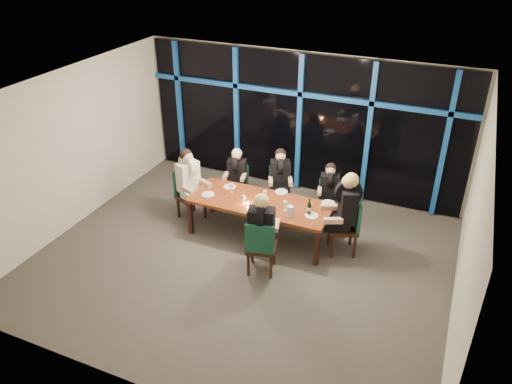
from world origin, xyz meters
TOP-DOWN VIEW (x-y plane):
  - room at (0.00, 0.00)m, footprint 7.04×7.00m
  - window_wall at (0.01, 2.93)m, footprint 6.86×0.43m
  - dining_table at (0.00, 0.80)m, footprint 2.60×1.00m
  - chair_far_left at (-0.88, 1.70)m, footprint 0.48×0.48m
  - chair_far_mid at (-0.03, 1.87)m, footprint 0.57×0.57m
  - chair_far_right at (1.00, 1.84)m, footprint 0.49×0.49m
  - chair_end_left at (-1.59, 0.89)m, footprint 0.61×0.61m
  - chair_end_right at (1.62, 0.95)m, footprint 0.66×0.66m
  - chair_near_mid at (0.45, -0.24)m, footprint 0.58×0.58m
  - diner_far_left at (-0.87, 1.63)m, footprint 0.48×0.58m
  - diner_far_mid at (0.00, 1.80)m, footprint 0.58×0.64m
  - diner_far_right at (1.02, 1.77)m, footprint 0.49×0.58m
  - diner_end_left at (-1.52, 0.86)m, footprint 0.69×0.63m
  - diner_end_right at (1.54, 0.92)m, footprint 0.74×0.68m
  - diner_near_mid at (0.43, -0.15)m, footprint 0.58×0.69m
  - plate_far_left at (-0.75, 1.07)m, footprint 0.24×0.24m
  - plate_far_mid at (0.23, 1.28)m, footprint 0.24×0.24m
  - plate_far_right at (1.16, 1.22)m, footprint 0.24×0.24m
  - plate_end_left at (-1.00, 0.64)m, footprint 0.24×0.24m
  - plate_end_right at (1.02, 0.69)m, footprint 0.24×0.24m
  - plate_near_mid at (0.29, 0.40)m, footprint 0.24×0.24m
  - wine_bottle at (0.95, 0.72)m, footprint 0.07×0.07m
  - water_pitcher at (0.67, 0.53)m, footprint 0.13×0.11m
  - tea_light at (-0.17, 0.63)m, footprint 0.05×0.05m
  - wine_glass_a at (-0.26, 0.63)m, footprint 0.06×0.06m
  - wine_glass_b at (0.03, 0.93)m, footprint 0.06×0.06m
  - wine_glass_c at (0.52, 0.69)m, footprint 0.07×0.07m
  - wine_glass_d at (-0.63, 0.89)m, footprint 0.07×0.07m
  - wine_glass_e at (0.94, 0.85)m, footprint 0.06×0.06m

SIDE VIEW (x-z plane):
  - chair_far_right at x=1.00m, z-range 0.05..0.91m
  - chair_far_left at x=-0.88m, z-range 0.05..0.93m
  - chair_far_mid at x=-0.03m, z-range 0.05..0.99m
  - chair_end_left at x=-1.59m, z-range 0.06..1.07m
  - chair_near_mid at x=0.45m, z-range 0.06..1.10m
  - chair_end_right at x=1.62m, z-range 0.06..1.14m
  - dining_table at x=0.00m, z-range 0.31..1.06m
  - plate_far_left at x=-0.75m, z-range 0.75..0.76m
  - plate_far_mid at x=0.23m, z-range 0.75..0.76m
  - plate_far_right at x=1.16m, z-range 0.75..0.76m
  - plate_end_left at x=-1.00m, z-range 0.75..0.76m
  - plate_end_right at x=1.02m, z-range 0.75..0.76m
  - plate_near_mid at x=0.29m, z-range 0.75..0.76m
  - tea_light at x=-0.17m, z-range 0.75..0.78m
  - diner_far_right at x=1.02m, z-range 0.41..1.25m
  - diner_far_left at x=-0.87m, z-range 0.41..1.27m
  - water_pitcher at x=0.67m, z-range 0.75..0.96m
  - wine_glass_a at x=-0.26m, z-range 0.79..0.94m
  - wine_glass_e at x=0.94m, z-range 0.79..0.94m
  - wine_glass_b at x=0.03m, z-range 0.79..0.95m
  - wine_bottle at x=0.95m, z-range 0.71..1.03m
  - wine_glass_c at x=0.52m, z-range 0.79..0.97m
  - wine_glass_d at x=-0.63m, z-range 0.79..0.98m
  - diner_far_mid at x=0.00m, z-range 0.44..1.35m
  - diner_end_left at x=-1.52m, z-range 0.47..1.46m
  - diner_near_mid at x=0.43m, z-range 0.48..1.49m
  - diner_end_right at x=1.54m, z-range 0.50..1.55m
  - window_wall at x=0.01m, z-range 0.08..3.02m
  - room at x=0.00m, z-range 0.51..3.53m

